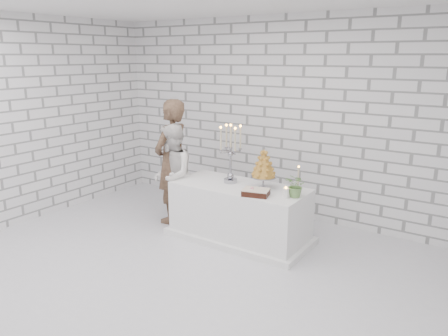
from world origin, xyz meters
TOP-DOWN VIEW (x-y plane):
  - ground at (0.00, 0.00)m, footprint 6.00×5.00m
  - wall_back at (0.00, 2.50)m, footprint 6.00×0.01m
  - wall_left at (-3.00, 0.00)m, footprint 0.01×5.00m
  - cake_table at (0.01, 1.28)m, footprint 1.80×0.80m
  - groom at (-1.18, 1.31)m, footprint 0.49×0.70m
  - bride at (-1.08, 1.18)m, footprint 0.87×0.92m
  - candelabra at (-0.18, 1.34)m, footprint 0.38×0.38m
  - croquembouche at (0.32, 1.35)m, footprint 0.39×0.39m
  - chocolate_cake at (0.39, 1.04)m, footprint 0.36×0.30m
  - pillar_candle at (0.73, 1.16)m, footprint 0.09×0.09m
  - extra_taper at (0.76, 1.46)m, footprint 0.07×0.07m
  - flowers at (0.82, 1.26)m, footprint 0.31×0.29m

SIDE VIEW (x-z plane):
  - ground at x=0.00m, z-range -0.01..0.01m
  - cake_table at x=0.01m, z-range 0.00..0.75m
  - bride at x=-1.08m, z-range 0.00..1.49m
  - chocolate_cake at x=0.39m, z-range 0.75..0.83m
  - pillar_candle at x=0.73m, z-range 0.75..0.87m
  - flowers at x=0.82m, z-range 0.75..1.04m
  - extra_taper at x=0.76m, z-range 0.75..1.07m
  - groom at x=-1.18m, z-range 0.00..1.82m
  - croquembouche at x=0.32m, z-range 0.75..1.28m
  - candelabra at x=-0.18m, z-range 0.75..1.55m
  - wall_back at x=0.00m, z-range 0.00..3.00m
  - wall_left at x=-3.00m, z-range 0.00..3.00m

